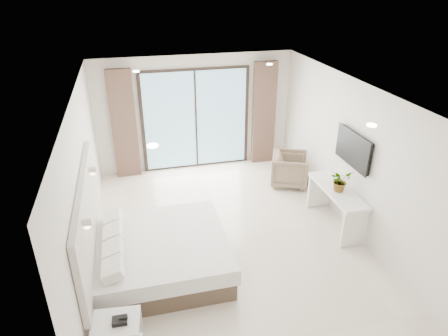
{
  "coord_description": "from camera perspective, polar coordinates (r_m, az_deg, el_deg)",
  "views": [
    {
      "loc": [
        -1.5,
        -5.75,
        4.34
      ],
      "look_at": [
        0.02,
        0.4,
        1.21
      ],
      "focal_mm": 32.0,
      "sensor_mm": 36.0,
      "label": 1
    }
  ],
  "objects": [
    {
      "name": "plant",
      "position": [
        7.46,
        16.24,
        -2.04
      ],
      "size": [
        0.43,
        0.46,
        0.31
      ],
      "primitive_type": "imported",
      "rotation": [
        0.0,
        0.0,
        0.2
      ],
      "color": "#33662D",
      "rests_on": "console_desk"
    },
    {
      "name": "bed",
      "position": [
        6.55,
        -9.15,
        -12.11
      ],
      "size": [
        2.07,
        1.97,
        0.72
      ],
      "color": "brown",
      "rests_on": "ground"
    },
    {
      "name": "room_shell",
      "position": [
        7.12,
        -2.29,
        3.5
      ],
      "size": [
        4.62,
        6.22,
        2.72
      ],
      "color": "silver",
      "rests_on": "ground"
    },
    {
      "name": "ground",
      "position": [
        7.35,
        0.58,
        -9.83
      ],
      "size": [
        6.2,
        6.2,
        0.0
      ],
      "primitive_type": "plane",
      "color": "beige",
      "rests_on": "ground"
    },
    {
      "name": "phone",
      "position": [
        5.29,
        -14.68,
        -20.35
      ],
      "size": [
        0.18,
        0.14,
        0.06
      ],
      "primitive_type": "cube",
      "rotation": [
        0.0,
        0.0,
        -0.03
      ],
      "color": "black",
      "rests_on": "nightstand"
    },
    {
      "name": "armchair",
      "position": [
        9.02,
        9.42,
        0.03
      ],
      "size": [
        0.97,
        1.0,
        0.8
      ],
      "primitive_type": "imported",
      "rotation": [
        0.0,
        0.0,
        1.17
      ],
      "color": "#7C6F51",
      "rests_on": "ground"
    },
    {
      "name": "console_desk",
      "position": [
        7.67,
        15.73,
        -4.3
      ],
      "size": [
        0.47,
        1.51,
        0.77
      ],
      "color": "white",
      "rests_on": "ground"
    }
  ]
}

